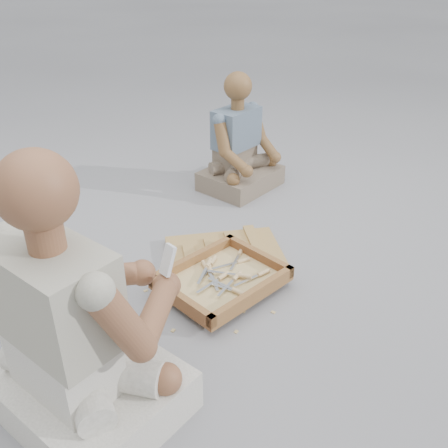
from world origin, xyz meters
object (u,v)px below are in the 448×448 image
tool_tray (222,279)px  companion (240,151)px  craftsman (77,335)px  carved_panel (224,253)px

tool_tray → companion: size_ratio=0.82×
craftsman → tool_tray: bearing=94.3°
tool_tray → craftsman: 0.91m
companion → craftsman: bearing=22.8°
tool_tray → companion: (0.72, 0.99, 0.20)m
craftsman → companion: size_ratio=1.29×
tool_tray → companion: companion is taller
carved_panel → tool_tray: (-0.17, -0.26, 0.05)m
craftsman → companion: 2.02m
tool_tray → companion: bearing=53.7°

